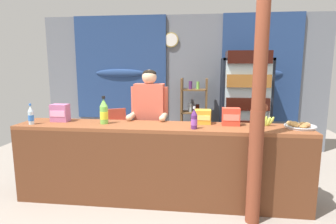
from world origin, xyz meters
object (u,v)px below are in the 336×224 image
at_px(shopkeeper, 150,114).
at_px(snack_box_wafer, 60,113).
at_px(drink_fridge, 245,101).
at_px(soda_bottle_grape_soda, 194,119).
at_px(snack_box_crackers, 231,117).
at_px(timber_post, 258,115).
at_px(plastic_lawn_chair, 116,131).
at_px(soda_bottle_lime_soda, 104,112).
at_px(soda_bottle_water, 31,116).
at_px(pastry_tray, 300,126).
at_px(snack_box_choco_powder, 202,117).
at_px(bottle_shelf_rack, 194,114).
at_px(stall_counter, 158,158).
at_px(banana_bunch, 263,121).

distance_m(shopkeeper, snack_box_wafer, 1.11).
xyz_separation_m(drink_fridge, shopkeeper, (-1.40, -1.17, -0.04)).
height_order(soda_bottle_grape_soda, snack_box_crackers, soda_bottle_grape_soda).
distance_m(timber_post, plastic_lawn_chair, 2.68).
xyz_separation_m(timber_post, snack_box_crackers, (-0.21, 0.45, -0.10)).
relative_size(soda_bottle_lime_soda, soda_bottle_water, 1.35).
bearing_deg(pastry_tray, plastic_lawn_chair, 152.41).
bearing_deg(snack_box_wafer, soda_bottle_water, -140.52).
xyz_separation_m(drink_fridge, snack_box_crackers, (-0.39, -1.55, 0.01)).
distance_m(soda_bottle_grape_soda, snack_box_choco_powder, 0.30).
bearing_deg(snack_box_choco_powder, snack_box_crackers, -10.32).
height_order(drink_fridge, plastic_lawn_chair, drink_fridge).
bearing_deg(soda_bottle_grape_soda, soda_bottle_water, 179.71).
relative_size(soda_bottle_lime_soda, snack_box_wafer, 1.56).
bearing_deg(shopkeeper, soda_bottle_grape_soda, -45.24).
bearing_deg(pastry_tray, soda_bottle_water, -176.75).
distance_m(timber_post, snack_box_crackers, 0.50).
height_order(bottle_shelf_rack, soda_bottle_water, bottle_shelf_rack).
bearing_deg(soda_bottle_lime_soda, timber_post, -12.20).
bearing_deg(bottle_shelf_rack, soda_bottle_grape_soda, -88.36).
xyz_separation_m(plastic_lawn_chair, pastry_tray, (2.50, -1.31, 0.45)).
distance_m(drink_fridge, snack_box_crackers, 1.60).
xyz_separation_m(shopkeeper, pastry_tray, (1.76, -0.42, -0.03)).
xyz_separation_m(stall_counter, drink_fridge, (1.20, 1.75, 0.44)).
bearing_deg(soda_bottle_lime_soda, snack_box_crackers, 3.38).
bearing_deg(drink_fridge, soda_bottle_water, -146.65).
distance_m(soda_bottle_grape_soda, soda_bottle_water, 1.89).
xyz_separation_m(plastic_lawn_chair, snack_box_choco_powder, (1.44, -1.20, 0.51)).
bearing_deg(plastic_lawn_chair, stall_counter, -56.91).
bearing_deg(snack_box_choco_powder, timber_post, -43.81).
bearing_deg(snack_box_wafer, snack_box_choco_powder, 2.41).
relative_size(plastic_lawn_chair, banana_bunch, 3.11).
relative_size(plastic_lawn_chair, soda_bottle_grape_soda, 3.53).
xyz_separation_m(drink_fridge, banana_bunch, (-0.03, -1.53, -0.03)).
distance_m(bottle_shelf_rack, snack_box_crackers, 1.91).
height_order(soda_bottle_lime_soda, snack_box_choco_powder, soda_bottle_lime_soda).
bearing_deg(snack_box_wafer, shopkeeper, 20.66).
distance_m(drink_fridge, shopkeeper, 1.83).
bearing_deg(drink_fridge, shopkeeper, -140.07).
bearing_deg(stall_counter, soda_bottle_water, -179.25).
bearing_deg(soda_bottle_grape_soda, soda_bottle_lime_soda, 172.32).
relative_size(bottle_shelf_rack, snack_box_crackers, 6.79).
distance_m(timber_post, shopkeeper, 1.48).
relative_size(plastic_lawn_chair, soda_bottle_water, 3.52).
xyz_separation_m(stall_counter, plastic_lawn_chair, (-0.95, 1.46, -0.07)).
xyz_separation_m(stall_counter, snack_box_crackers, (0.81, 0.20, 0.45)).
height_order(stall_counter, pastry_tray, pastry_tray).
distance_m(timber_post, snack_box_choco_powder, 0.74).
bearing_deg(snack_box_crackers, soda_bottle_lime_soda, -176.62).
height_order(stall_counter, banana_bunch, banana_bunch).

